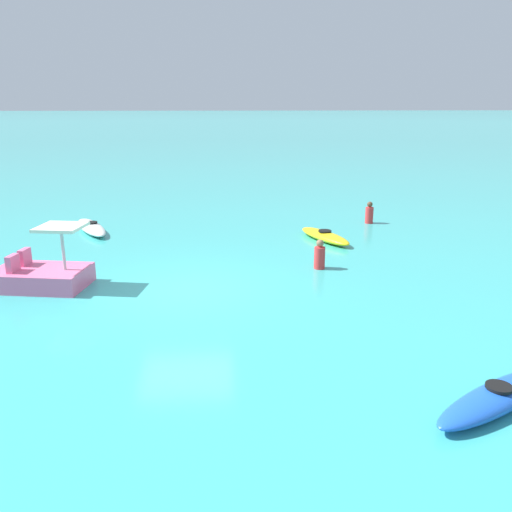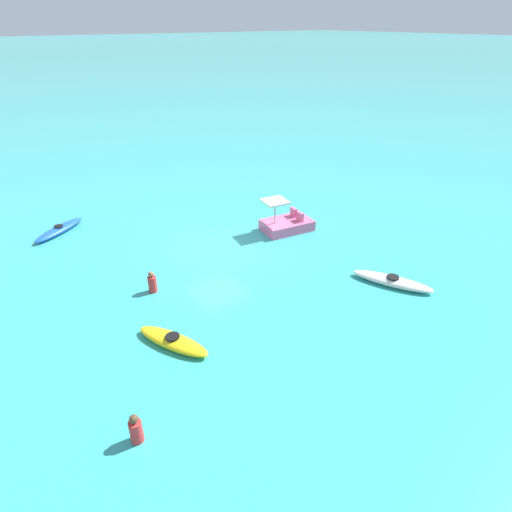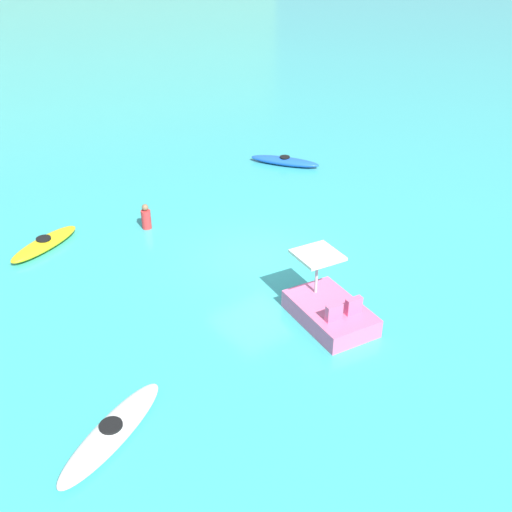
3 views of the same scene
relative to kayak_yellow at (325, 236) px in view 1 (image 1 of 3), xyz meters
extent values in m
plane|color=#38ADA8|center=(4.90, -4.64, -0.16)|extent=(600.00, 600.00, 0.00)
ellipsoid|color=yellow|center=(0.00, 0.00, 0.00)|extent=(2.76, 1.76, 0.32)
cylinder|color=black|center=(0.00, 0.00, 0.18)|extent=(0.61, 0.61, 0.05)
ellipsoid|color=blue|center=(10.71, 0.75, 0.00)|extent=(2.12, 2.91, 0.32)
cylinder|color=black|center=(10.71, 0.75, 0.18)|extent=(0.58, 0.58, 0.05)
ellipsoid|color=white|center=(-1.93, -8.55, 0.00)|extent=(3.14, 2.03, 0.32)
cylinder|color=black|center=(-1.93, -8.55, 0.18)|extent=(0.63, 0.63, 0.05)
cube|color=pink|center=(4.34, -8.43, 0.09)|extent=(1.88, 2.62, 0.50)
cube|color=pink|center=(3.95, -8.92, 0.56)|extent=(0.46, 0.23, 0.44)
cube|color=pink|center=(4.55, -9.02, 0.56)|extent=(0.46, 0.23, 0.44)
cylinder|color=#B2B2B7|center=(4.46, -7.74, 0.89)|extent=(0.08, 0.08, 1.10)
cube|color=silver|center=(4.46, -7.74, 1.48)|extent=(1.27, 1.27, 0.08)
cylinder|color=red|center=(-2.65, 2.32, 0.16)|extent=(0.35, 0.35, 0.65)
sphere|color=brown|center=(-2.65, 2.32, 0.61)|extent=(0.22, 0.22, 0.22)
cylinder|color=red|center=(3.24, -0.78, 0.16)|extent=(0.41, 0.41, 0.65)
sphere|color=#8C6647|center=(3.24, -0.78, 0.61)|extent=(0.22, 0.22, 0.22)
camera|label=1|loc=(17.97, -3.62, 4.55)|focal=37.21mm
camera|label=2|loc=(-9.93, 4.04, 9.00)|focal=29.55mm
camera|label=3|loc=(-5.01, -17.13, 9.10)|focal=41.78mm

